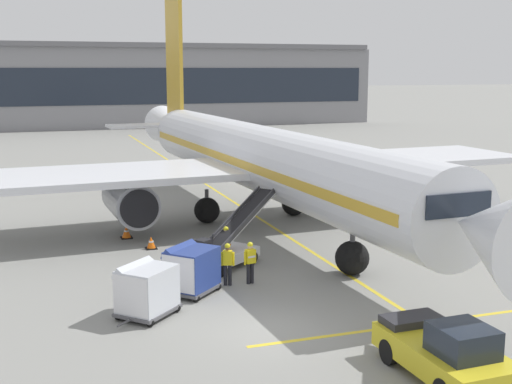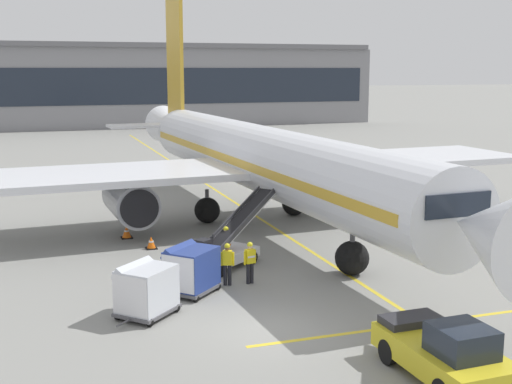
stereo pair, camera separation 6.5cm
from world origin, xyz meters
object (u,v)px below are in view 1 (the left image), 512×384
object	(u,v)px
baggage_cart_lead	(191,268)
safety_cone_engine_keepout	(151,243)
pushback_tug	(446,352)
ground_crew_by_carts	(228,261)
baggage_cart_second	(146,289)
belt_loader	(226,247)
parked_airplane	(257,159)
ground_crew_by_loader	(250,260)
ground_crew_marshaller	(226,243)
safety_cone_wingtip	(126,232)

from	to	relation	value
baggage_cart_lead	safety_cone_engine_keepout	bearing A→B (deg)	92.68
pushback_tug	ground_crew_by_carts	bearing A→B (deg)	108.89
baggage_cart_lead	baggage_cart_second	world-z (taller)	same
belt_loader	pushback_tug	world-z (taller)	belt_loader
parked_airplane	baggage_cart_lead	size ratio (longest dim) A/B	16.78
baggage_cart_second	safety_cone_engine_keepout	xyz separation A→B (m)	(1.73, 8.99, -0.70)
baggage_cart_second	ground_crew_by_loader	xyz separation A→B (m)	(4.61, 2.32, -0.00)
ground_crew_by_carts	safety_cone_engine_keepout	bearing A→B (deg)	106.49
pushback_tug	ground_crew_by_loader	bearing A→B (deg)	104.11
belt_loader	pushback_tug	size ratio (longest dim) A/B	1.11
parked_airplane	safety_cone_engine_keepout	bearing A→B (deg)	-150.20
pushback_tug	ground_crew_by_loader	world-z (taller)	pushback_tug
parked_airplane	baggage_cart_lead	world-z (taller)	parked_airplane
ground_crew_marshaller	ground_crew_by_carts	bearing A→B (deg)	-104.91
baggage_cart_lead	ground_crew_marshaller	size ratio (longest dim) A/B	1.46
pushback_tug	ground_crew_marshaller	distance (m)	13.18
ground_crew_by_carts	safety_cone_engine_keepout	size ratio (longest dim) A/B	2.83
ground_crew_by_loader	baggage_cart_second	bearing A→B (deg)	-153.33
ground_crew_by_carts	safety_cone_engine_keepout	world-z (taller)	ground_crew_by_carts
baggage_cart_lead	ground_crew_by_carts	xyz separation A→B (m)	(1.62, 0.48, -0.00)
parked_airplane	safety_cone_engine_keepout	world-z (taller)	parked_airplane
belt_loader	pushback_tug	distance (m)	12.95
belt_loader	baggage_cart_second	bearing A→B (deg)	-131.24
pushback_tug	safety_cone_wingtip	xyz separation A→B (m)	(-6.23, 19.12, -0.50)
ground_crew_marshaller	belt_loader	bearing A→B (deg)	-103.66
parked_airplane	baggage_cart_lead	distance (m)	12.95
belt_loader	ground_crew_by_loader	world-z (taller)	belt_loader
parked_airplane	safety_cone_engine_keepout	size ratio (longest dim) A/B	69.44
parked_airplane	ground_crew_by_carts	xyz separation A→B (m)	(-4.79, -10.46, -2.64)
baggage_cart_second	safety_cone_engine_keepout	bearing A→B (deg)	79.10
parked_airplane	baggage_cart_lead	bearing A→B (deg)	-120.39
parked_airplane	safety_cone_engine_keepout	distance (m)	8.46
baggage_cart_second	safety_cone_wingtip	xyz separation A→B (m)	(0.88, 11.47, -0.68)
ground_crew_by_carts	safety_cone_engine_keepout	distance (m)	6.91
baggage_cart_second	safety_cone_wingtip	size ratio (longest dim) A/B	3.83
pushback_tug	ground_crew_marshaller	size ratio (longest dim) A/B	2.56
parked_airplane	ground_crew_by_carts	bearing A→B (deg)	-114.61
baggage_cart_lead	safety_cone_engine_keepout	xyz separation A→B (m)	(-0.33, 7.07, -0.70)
ground_crew_by_carts	ground_crew_marshaller	distance (m)	2.96
baggage_cart_second	safety_cone_wingtip	bearing A→B (deg)	85.59
pushback_tug	safety_cone_engine_keepout	size ratio (longest dim) A/B	7.24
ground_crew_by_loader	safety_cone_wingtip	size ratio (longest dim) A/B	2.62
pushback_tug	ground_crew_marshaller	xyz separation A→B (m)	(-2.68, 12.90, 0.17)
safety_cone_engine_keepout	belt_loader	bearing A→B (deg)	-56.35
safety_cone_wingtip	ground_crew_marshaller	bearing A→B (deg)	-60.23
ground_crew_by_carts	pushback_tug	bearing A→B (deg)	-71.11
parked_airplane	baggage_cart_second	xyz separation A→B (m)	(-8.47, -12.85, -2.64)
belt_loader	ground_crew_marshaller	distance (m)	0.28
ground_crew_by_loader	baggage_cart_lead	bearing A→B (deg)	-171.04
baggage_cart_lead	baggage_cart_second	distance (m)	2.81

